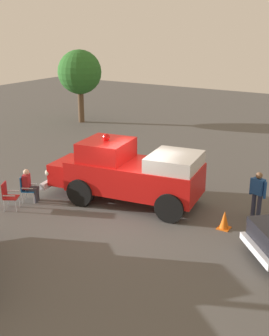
{
  "coord_description": "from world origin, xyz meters",
  "views": [
    {
      "loc": [
        -12.2,
        -7.52,
        6.48
      ],
      "look_at": [
        0.59,
        0.35,
        1.4
      ],
      "focal_mm": 45.84,
      "sensor_mm": 36.0,
      "label": 1
    }
  ],
  "objects_px": {
    "spectator_standing": "(258,192)",
    "traffic_cone": "(224,220)",
    "spectator_seated": "(29,184)",
    "vintage_fire_truck": "(129,172)",
    "lawn_chair_by_car": "(8,194)",
    "oak_tree_right": "(80,72)",
    "lawn_chair_near_truck": "(26,187)"
  },
  "relations": [
    {
      "from": "spectator_seated",
      "to": "oak_tree_right",
      "type": "xyz_separation_m",
      "value": [
        12.04,
        7.02,
        2.67
      ]
    },
    {
      "from": "lawn_chair_by_car",
      "to": "oak_tree_right",
      "type": "relative_size",
      "value": 0.21
    },
    {
      "from": "spectator_seated",
      "to": "lawn_chair_by_car",
      "type": "bearing_deg",
      "value": 170.79
    },
    {
      "from": "spectator_seated",
      "to": "lawn_chair_near_truck",
      "type": "bearing_deg",
      "value": 118.87
    },
    {
      "from": "spectator_seated",
      "to": "spectator_standing",
      "type": "relative_size",
      "value": 0.77
    },
    {
      "from": "vintage_fire_truck",
      "to": "spectator_seated",
      "type": "relative_size",
      "value": 4.8
    },
    {
      "from": "vintage_fire_truck",
      "to": "lawn_chair_near_truck",
      "type": "xyz_separation_m",
      "value": [
        -2.0,
        3.36,
        -0.61
      ]
    },
    {
      "from": "lawn_chair_by_car",
      "to": "oak_tree_right",
      "type": "height_order",
      "value": "oak_tree_right"
    },
    {
      "from": "lawn_chair_by_car",
      "to": "traffic_cone",
      "type": "distance_m",
      "value": 7.76
    },
    {
      "from": "vintage_fire_truck",
      "to": "lawn_chair_by_car",
      "type": "bearing_deg",
      "value": 130.16
    },
    {
      "from": "traffic_cone",
      "to": "spectator_standing",
      "type": "bearing_deg",
      "value": -23.98
    },
    {
      "from": "lawn_chair_by_car",
      "to": "spectator_standing",
      "type": "distance_m",
      "value": 8.9
    },
    {
      "from": "lawn_chair_near_truck",
      "to": "vintage_fire_truck",
      "type": "bearing_deg",
      "value": -59.31
    },
    {
      "from": "oak_tree_right",
      "to": "traffic_cone",
      "type": "height_order",
      "value": "oak_tree_right"
    },
    {
      "from": "spectator_standing",
      "to": "oak_tree_right",
      "type": "relative_size",
      "value": 0.34
    },
    {
      "from": "lawn_chair_near_truck",
      "to": "spectator_seated",
      "type": "relative_size",
      "value": 0.79
    },
    {
      "from": "vintage_fire_truck",
      "to": "spectator_standing",
      "type": "xyz_separation_m",
      "value": [
        1.16,
        -4.53,
        -0.23
      ]
    },
    {
      "from": "vintage_fire_truck",
      "to": "lawn_chair_near_truck",
      "type": "relative_size",
      "value": 6.07
    },
    {
      "from": "spectator_standing",
      "to": "oak_tree_right",
      "type": "distance_m",
      "value": 17.45
    },
    {
      "from": "spectator_seated",
      "to": "traffic_cone",
      "type": "distance_m",
      "value": 7.35
    },
    {
      "from": "traffic_cone",
      "to": "spectator_seated",
      "type": "bearing_deg",
      "value": 103.24
    },
    {
      "from": "vintage_fire_truck",
      "to": "oak_tree_right",
      "type": "distance_m",
      "value": 14.57
    },
    {
      "from": "lawn_chair_near_truck",
      "to": "traffic_cone",
      "type": "distance_m",
      "value": 7.47
    },
    {
      "from": "lawn_chair_near_truck",
      "to": "spectator_standing",
      "type": "xyz_separation_m",
      "value": [
        3.16,
        -7.89,
        0.37
      ]
    },
    {
      "from": "oak_tree_right",
      "to": "spectator_seated",
      "type": "bearing_deg",
      "value": -149.76
    },
    {
      "from": "oak_tree_right",
      "to": "traffic_cone",
      "type": "bearing_deg",
      "value": -126.18
    },
    {
      "from": "spectator_standing",
      "to": "traffic_cone",
      "type": "xyz_separation_m",
      "value": [
        -1.41,
        0.63,
        -0.66
      ]
    },
    {
      "from": "spectator_standing",
      "to": "traffic_cone",
      "type": "relative_size",
      "value": 2.64
    },
    {
      "from": "oak_tree_right",
      "to": "lawn_chair_by_car",
      "type": "bearing_deg",
      "value": -152.11
    },
    {
      "from": "spectator_standing",
      "to": "vintage_fire_truck",
      "type": "bearing_deg",
      "value": 104.42
    },
    {
      "from": "spectator_seated",
      "to": "traffic_cone",
      "type": "height_order",
      "value": "spectator_seated"
    },
    {
      "from": "lawn_chair_by_car",
      "to": "oak_tree_right",
      "type": "distance_m",
      "value": 14.94
    }
  ]
}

